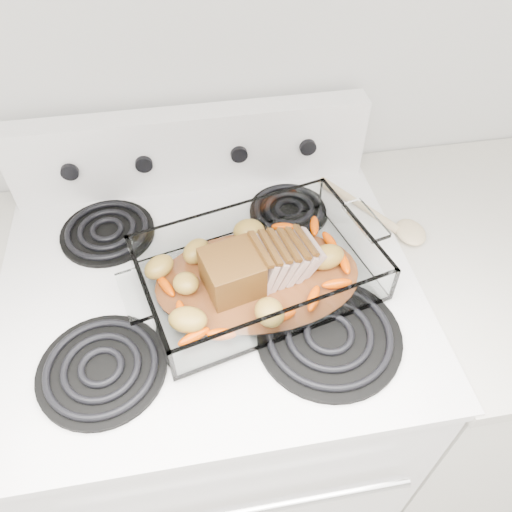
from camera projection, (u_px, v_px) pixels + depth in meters
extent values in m
cube|color=white|center=(221.00, 397.00, 1.29)|extent=(0.76, 0.65, 0.92)
cylinder|color=silver|center=(239.00, 512.00, 0.85)|extent=(0.61, 0.02, 0.02)
cube|color=white|center=(209.00, 284.00, 0.95)|extent=(0.78, 0.67, 0.02)
cube|color=white|center=(191.00, 150.00, 1.07)|extent=(0.76, 0.06, 0.18)
cylinder|color=black|center=(102.00, 370.00, 0.81)|extent=(0.21, 0.21, 0.01)
cylinder|color=black|center=(329.00, 336.00, 0.85)|extent=(0.25, 0.25, 0.01)
cylinder|color=black|center=(108.00, 232.00, 1.02)|extent=(0.19, 0.19, 0.01)
cylinder|color=black|center=(289.00, 211.00, 1.07)|extent=(0.17, 0.17, 0.01)
cylinder|color=black|center=(70.00, 171.00, 1.02)|extent=(0.04, 0.02, 0.04)
cylinder|color=black|center=(144.00, 163.00, 1.04)|extent=(0.04, 0.02, 0.04)
cylinder|color=black|center=(239.00, 153.00, 1.06)|extent=(0.04, 0.02, 0.04)
cylinder|color=black|center=(307.00, 146.00, 1.08)|extent=(0.04, 0.02, 0.04)
cube|color=silver|center=(461.00, 361.00, 1.38)|extent=(0.55, 0.65, 0.90)
cube|color=white|center=(258.00, 280.00, 0.93)|extent=(0.41, 0.27, 0.01)
cube|color=white|center=(272.00, 326.00, 0.81)|extent=(0.41, 0.01, 0.07)
cube|color=white|center=(246.00, 217.00, 0.98)|extent=(0.41, 0.01, 0.07)
cube|color=white|center=(145.00, 281.00, 0.87)|extent=(0.01, 0.27, 0.07)
cube|color=white|center=(365.00, 252.00, 0.92)|extent=(0.01, 0.27, 0.07)
cylinder|color=#5C2E14|center=(258.00, 278.00, 0.92)|extent=(0.24, 0.24, 0.00)
cube|color=brown|center=(230.00, 268.00, 0.89)|extent=(0.10, 0.10, 0.08)
cube|color=tan|center=(260.00, 265.00, 0.90)|extent=(0.03, 0.09, 0.07)
cube|color=tan|center=(270.00, 264.00, 0.90)|extent=(0.04, 0.09, 0.07)
cube|color=tan|center=(280.00, 264.00, 0.90)|extent=(0.04, 0.09, 0.07)
cube|color=tan|center=(290.00, 263.00, 0.91)|extent=(0.04, 0.09, 0.06)
cube|color=tan|center=(300.00, 262.00, 0.91)|extent=(0.05, 0.08, 0.06)
cube|color=tan|center=(309.00, 261.00, 0.91)|extent=(0.05, 0.08, 0.05)
ellipsoid|color=#DB4E00|center=(187.00, 318.00, 0.85)|extent=(0.05, 0.02, 0.02)
ellipsoid|color=#DB4E00|center=(325.00, 299.00, 0.88)|extent=(0.05, 0.02, 0.02)
ellipsoid|color=#DB4E00|center=(332.00, 258.00, 0.95)|extent=(0.05, 0.02, 0.02)
ellipsoid|color=#DB4E00|center=(177.00, 270.00, 0.93)|extent=(0.05, 0.02, 0.02)
ellipsoid|color=olive|center=(175.00, 252.00, 0.94)|extent=(0.06, 0.05, 0.04)
ellipsoid|color=olive|center=(260.00, 238.00, 0.96)|extent=(0.06, 0.05, 0.04)
ellipsoid|color=olive|center=(323.00, 271.00, 0.91)|extent=(0.06, 0.05, 0.04)
cylinder|color=tan|center=(358.00, 204.00, 1.07)|extent=(0.13, 0.19, 0.02)
ellipsoid|color=tan|center=(411.00, 232.00, 1.01)|extent=(0.06, 0.08, 0.02)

